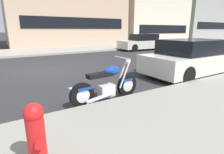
# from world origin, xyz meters

# --- Properties ---
(ground_plane) EXTENTS (260.00, 260.00, 0.00)m
(ground_plane) POSITION_xyz_m (0.00, 0.00, 0.00)
(ground_plane) COLOR #28282B
(sidewalk_far_curb) EXTENTS (120.00, 5.00, 0.14)m
(sidewalk_far_curb) POSITION_xyz_m (12.00, 7.34, 0.07)
(sidewalk_far_curb) COLOR gray
(sidewalk_far_curb) RESTS_ON ground
(parking_stall_stripe) EXTENTS (0.12, 2.20, 0.01)m
(parking_stall_stripe) POSITION_xyz_m (0.00, -4.24, 0.00)
(parking_stall_stripe) COLOR silver
(parking_stall_stripe) RESTS_ON ground
(parked_motorcycle) EXTENTS (1.98, 0.62, 1.10)m
(parked_motorcycle) POSITION_xyz_m (0.47, -4.71, 0.42)
(parked_motorcycle) COLOR black
(parked_motorcycle) RESTS_ON ground
(parked_car_behind_motorcycle) EXTENTS (4.40, 1.93, 1.42)m
(parked_car_behind_motorcycle) POSITION_xyz_m (4.93, -3.97, 0.68)
(parked_car_behind_motorcycle) COLOR beige
(parked_car_behind_motorcycle) RESTS_ON ground
(car_opposite_curb) EXTENTS (4.36, 2.01, 1.42)m
(car_opposite_curb) POSITION_xyz_m (9.34, 4.25, 0.66)
(car_opposite_curb) COLOR beige
(car_opposite_curb) RESTS_ON ground
(fire_hydrant) EXTENTS (0.24, 0.36, 0.82)m
(fire_hydrant) POSITION_xyz_m (-1.48, -6.33, 0.57)
(fire_hydrant) COLOR red
(fire_hydrant) RESTS_ON sidewalk_near_curb
(townhouse_corner_block) EXTENTS (10.82, 11.46, 8.43)m
(townhouse_corner_block) POSITION_xyz_m (17.96, 15.33, 4.22)
(townhouse_corner_block) COLOR beige
(townhouse_corner_block) RESTS_ON ground
(townhouse_near_left) EXTENTS (11.86, 10.78, 11.19)m
(townhouse_near_left) POSITION_xyz_m (30.25, 15.00, 5.59)
(townhouse_near_left) COLOR #939993
(townhouse_near_left) RESTS_ON ground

